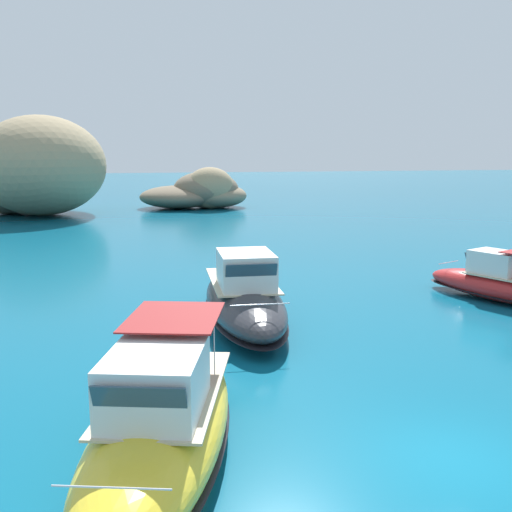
# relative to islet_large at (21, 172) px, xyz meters

# --- Properties ---
(ground_plane) EXTENTS (400.00, 400.00, 0.00)m
(ground_plane) POSITION_rel_islet_large_xyz_m (17.36, -61.60, -4.91)
(ground_plane) COLOR #0C5B7A
(islet_large) EXTENTS (21.91, 20.35, 11.30)m
(islet_large) POSITION_rel_islet_large_xyz_m (0.00, 0.00, 0.00)
(islet_large) COLOR #9E8966
(islet_large) RESTS_ON ground
(islet_small) EXTENTS (17.57, 14.10, 5.29)m
(islet_small) POSITION_rel_islet_large_xyz_m (21.37, 2.57, -2.90)
(islet_small) COLOR #756651
(islet_small) RESTS_ON ground
(motorboat_red) EXTENTS (5.30, 8.43, 2.54)m
(motorboat_red) POSITION_rel_islet_large_xyz_m (28.05, -48.87, -4.10)
(motorboat_red) COLOR red
(motorboat_red) RESTS_ON ground
(motorboat_yellow) EXTENTS (5.75, 10.23, 3.07)m
(motorboat_yellow) POSITION_rel_islet_large_xyz_m (10.66, -60.17, -3.94)
(motorboat_yellow) COLOR yellow
(motorboat_yellow) RESTS_ON ground
(motorboat_charcoal) EXTENTS (4.01, 10.73, 3.09)m
(motorboat_charcoal) POSITION_rel_islet_large_xyz_m (15.10, -49.38, -3.88)
(motorboat_charcoal) COLOR #2D2D33
(motorboat_charcoal) RESTS_ON ground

